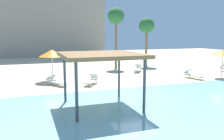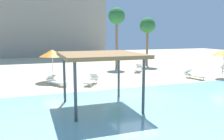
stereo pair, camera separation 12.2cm
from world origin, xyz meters
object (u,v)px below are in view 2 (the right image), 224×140
at_px(lounge_chair_1, 56,81).
at_px(beach_umbrella_orange_1, 224,53).
at_px(palm_tree_2, 148,26).
at_px(lounge_chair_3, 138,69).
at_px(lounge_chair_5, 92,80).
at_px(beach_umbrella_orange_3, 52,53).
at_px(shade_pavilion, 101,57).
at_px(lounge_chair_2, 193,75).
at_px(palm_tree_0, 117,18).

bearing_deg(lounge_chair_1, beach_umbrella_orange_1, 49.26).
distance_m(beach_umbrella_orange_1, palm_tree_2, 10.31).
bearing_deg(lounge_chair_3, palm_tree_2, 175.91).
xyz_separation_m(lounge_chair_1, lounge_chair_5, (2.64, -0.58, 0.00)).
xyz_separation_m(lounge_chair_3, lounge_chair_5, (-6.07, -4.36, 0.00)).
bearing_deg(palm_tree_2, lounge_chair_3, -127.48).
distance_m(beach_umbrella_orange_3, lounge_chair_3, 9.11).
height_order(shade_pavilion, palm_tree_2, palm_tree_2).
bearing_deg(lounge_chair_5, lounge_chair_2, 119.43).
distance_m(lounge_chair_3, palm_tree_0, 6.68).
bearing_deg(lounge_chair_2, beach_umbrella_orange_3, -116.75).
height_order(beach_umbrella_orange_3, lounge_chair_2, beach_umbrella_orange_3).
height_order(lounge_chair_1, lounge_chair_3, same).
height_order(beach_umbrella_orange_1, palm_tree_2, palm_tree_2).
bearing_deg(lounge_chair_1, palm_tree_0, 100.80).
height_order(lounge_chair_3, palm_tree_2, palm_tree_2).
bearing_deg(lounge_chair_2, shade_pavilion, -73.93).
bearing_deg(lounge_chair_5, lounge_chair_3, 159.03).
bearing_deg(palm_tree_0, lounge_chair_3, -76.54).
relative_size(lounge_chair_3, palm_tree_2, 0.33).
distance_m(beach_umbrella_orange_1, lounge_chair_5, 11.82).
height_order(lounge_chair_1, lounge_chair_5, same).
height_order(lounge_chair_1, palm_tree_2, palm_tree_2).
relative_size(beach_umbrella_orange_3, lounge_chair_1, 1.35).
bearing_deg(beach_umbrella_orange_3, lounge_chair_2, -15.27).
bearing_deg(palm_tree_2, lounge_chair_2, -92.01).
distance_m(beach_umbrella_orange_3, lounge_chair_2, 12.17).
bearing_deg(beach_umbrella_orange_1, lounge_chair_2, 167.85).
xyz_separation_m(shade_pavilion, palm_tree_0, (6.17, 14.04, 3.04)).
height_order(lounge_chair_1, palm_tree_0, palm_tree_0).
bearing_deg(lounge_chair_2, beach_umbrella_orange_1, 66.38).
bearing_deg(palm_tree_2, shade_pavilion, -125.66).
bearing_deg(lounge_chair_2, lounge_chair_5, -105.37).
xyz_separation_m(shade_pavilion, lounge_chair_5, (1.02, 5.82, -2.33)).
distance_m(palm_tree_0, palm_tree_2, 4.24).
distance_m(lounge_chair_5, palm_tree_2, 13.37).
distance_m(lounge_chair_5, palm_tree_0, 11.09).
distance_m(lounge_chair_1, lounge_chair_2, 11.65).
relative_size(lounge_chair_2, lounge_chair_3, 1.03).
xyz_separation_m(beach_umbrella_orange_3, lounge_chair_3, (8.71, 1.81, -1.95)).
height_order(lounge_chair_2, palm_tree_2, palm_tree_2).
xyz_separation_m(beach_umbrella_orange_3, palm_tree_2, (11.91, 5.99, 2.49)).
distance_m(shade_pavilion, palm_tree_2, 17.80).
bearing_deg(lounge_chair_5, shade_pavilion, 23.35).
xyz_separation_m(beach_umbrella_orange_1, palm_tree_2, (-2.33, 9.72, 2.53)).
bearing_deg(lounge_chair_3, beach_umbrella_orange_1, 78.33).
xyz_separation_m(lounge_chair_1, lounge_chair_3, (8.71, 3.79, 0.00)).
xyz_separation_m(beach_umbrella_orange_1, palm_tree_0, (-6.46, 9.41, 3.47)).
relative_size(beach_umbrella_orange_3, palm_tree_0, 0.38).
relative_size(shade_pavilion, beach_umbrella_orange_1, 1.57).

